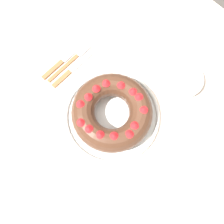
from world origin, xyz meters
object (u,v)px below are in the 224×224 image
(side_bowl, at_px, (183,80))
(napkin, at_px, (179,163))
(serving_dish, at_px, (112,116))
(serving_knife, at_px, (62,62))
(cake_knife, at_px, (69,72))
(bundt_cake, at_px, (112,112))
(fork, at_px, (72,60))

(side_bowl, bearing_deg, napkin, -51.40)
(serving_dish, distance_m, napkin, 0.27)
(serving_knife, distance_m, cake_knife, 0.05)
(side_bowl, bearing_deg, bundt_cake, -108.67)
(napkin, bearing_deg, serving_dish, -171.10)
(fork, bearing_deg, serving_dish, -9.75)
(serving_knife, bearing_deg, side_bowl, 35.94)
(bundt_cake, height_order, napkin, bundt_cake)
(fork, height_order, napkin, fork)
(serving_dish, xyz_separation_m, side_bowl, (0.09, 0.27, 0.01))
(fork, xyz_separation_m, side_bowl, (0.34, 0.22, 0.01))
(bundt_cake, bearing_deg, serving_knife, 176.18)
(fork, distance_m, cake_knife, 0.05)
(serving_dish, relative_size, bundt_cake, 1.23)
(bundt_cake, bearing_deg, serving_dish, 82.67)
(bundt_cake, bearing_deg, cake_knife, 177.31)
(cake_knife, bearing_deg, serving_knife, 169.55)
(fork, distance_m, serving_knife, 0.04)
(fork, relative_size, side_bowl, 1.48)
(serving_dish, relative_size, side_bowl, 2.39)
(bundt_cake, relative_size, side_bowl, 1.95)
(cake_knife, height_order, side_bowl, side_bowl)
(napkin, bearing_deg, bundt_cake, -171.08)
(serving_knife, xyz_separation_m, napkin, (0.55, 0.02, -0.00))
(serving_dish, height_order, bundt_cake, bundt_cake)
(cake_knife, relative_size, side_bowl, 1.36)
(serving_knife, height_order, napkin, serving_knife)
(serving_dish, bearing_deg, cake_knife, 177.32)
(side_bowl, height_order, napkin, side_bowl)
(bundt_cake, height_order, side_bowl, bundt_cake)
(bundt_cake, distance_m, fork, 0.26)
(cake_knife, distance_m, napkin, 0.50)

